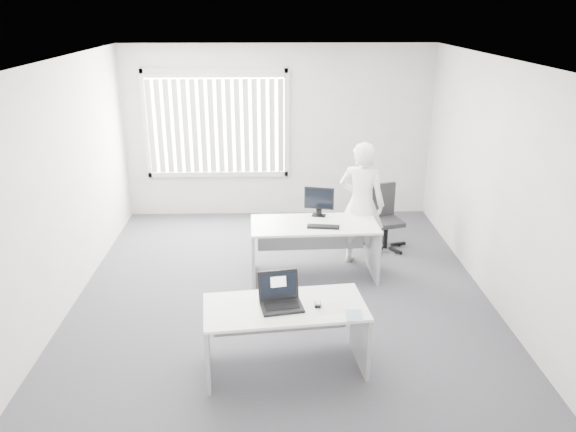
{
  "coord_description": "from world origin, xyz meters",
  "views": [
    {
      "loc": [
        -0.12,
        -6.05,
        3.34
      ],
      "look_at": [
        0.07,
        0.15,
        1.01
      ],
      "focal_mm": 35.0,
      "sensor_mm": 36.0,
      "label": 1
    }
  ],
  "objects_px": {
    "desk_near": "(285,324)",
    "laptop": "(282,294)",
    "desk_far": "(314,238)",
    "monitor": "(319,202)",
    "office_chair": "(385,228)",
    "person": "(361,204)"
  },
  "relations": [
    {
      "from": "desk_near",
      "to": "laptop",
      "type": "distance_m",
      "value": 0.35
    },
    {
      "from": "desk_far",
      "to": "monitor",
      "type": "bearing_deg",
      "value": 71.91
    },
    {
      "from": "laptop",
      "to": "monitor",
      "type": "xyz_separation_m",
      "value": [
        0.54,
        2.33,
        0.09
      ]
    },
    {
      "from": "office_chair",
      "to": "laptop",
      "type": "relative_size",
      "value": 2.43
    },
    {
      "from": "person",
      "to": "laptop",
      "type": "bearing_deg",
      "value": 86.91
    },
    {
      "from": "laptop",
      "to": "desk_near",
      "type": "bearing_deg",
      "value": 43.3
    },
    {
      "from": "person",
      "to": "laptop",
      "type": "relative_size",
      "value": 4.41
    },
    {
      "from": "laptop",
      "to": "monitor",
      "type": "bearing_deg",
      "value": 66.78
    },
    {
      "from": "office_chair",
      "to": "person",
      "type": "xyz_separation_m",
      "value": [
        -0.44,
        -0.51,
        0.56
      ]
    },
    {
      "from": "office_chair",
      "to": "monitor",
      "type": "height_order",
      "value": "monitor"
    },
    {
      "from": "desk_near",
      "to": "desk_far",
      "type": "bearing_deg",
      "value": 71.72
    },
    {
      "from": "office_chair",
      "to": "desk_far",
      "type": "bearing_deg",
      "value": -156.04
    },
    {
      "from": "desk_near",
      "to": "laptop",
      "type": "height_order",
      "value": "laptop"
    },
    {
      "from": "desk_near",
      "to": "office_chair",
      "type": "height_order",
      "value": "office_chair"
    },
    {
      "from": "monitor",
      "to": "desk_far",
      "type": "bearing_deg",
      "value": -92.28
    },
    {
      "from": "desk_near",
      "to": "laptop",
      "type": "xyz_separation_m",
      "value": [
        -0.03,
        -0.04,
        0.34
      ]
    },
    {
      "from": "desk_near",
      "to": "laptop",
      "type": "bearing_deg",
      "value": -132.76
    },
    {
      "from": "desk_far",
      "to": "person",
      "type": "distance_m",
      "value": 0.83
    },
    {
      "from": "desk_near",
      "to": "desk_far",
      "type": "height_order",
      "value": "desk_far"
    },
    {
      "from": "monitor",
      "to": "desk_near",
      "type": "bearing_deg",
      "value": -88.64
    },
    {
      "from": "desk_far",
      "to": "laptop",
      "type": "height_order",
      "value": "laptop"
    },
    {
      "from": "desk_near",
      "to": "person",
      "type": "relative_size",
      "value": 0.93
    }
  ]
}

